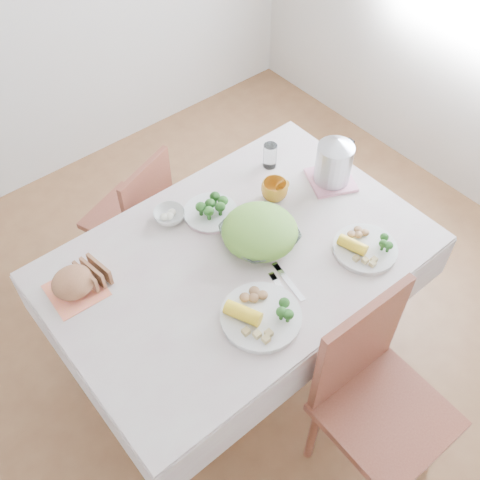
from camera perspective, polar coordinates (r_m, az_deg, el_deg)
floor at (r=2.88m, az=-0.05°, el=-11.10°), size 3.60×3.60×0.00m
dining_table at (r=2.56m, az=-0.06°, el=-6.97°), size 1.40×0.90×0.75m
tablecloth at (r=2.25m, az=-0.07°, el=-1.60°), size 1.50×1.00×0.01m
chair_near at (r=2.29m, az=14.60°, el=-16.99°), size 0.45×0.45×0.97m
chair_far at (r=2.90m, az=-11.56°, el=3.31°), size 0.47×0.47×0.81m
salad_bowl at (r=2.27m, az=1.99°, el=0.41°), size 0.31×0.31×0.07m
dinner_plate_left at (r=2.06m, az=2.14°, el=-7.83°), size 0.32×0.32×0.03m
dinner_plate_right at (r=2.31m, az=12.59°, el=-0.88°), size 0.28×0.28×0.02m
broccoli_plate at (r=2.39m, az=-3.00°, el=2.77°), size 0.30×0.30×0.02m
napkin at (r=2.23m, az=-16.31°, el=-4.92°), size 0.21×0.21×0.00m
bread_loaf at (r=2.19m, az=-16.62°, el=-4.06°), size 0.19×0.18×0.10m
fruit_bowl at (r=2.38m, az=-7.18°, el=2.50°), size 0.15×0.15×0.04m
yellow_mug at (r=2.44m, az=3.52°, el=5.05°), size 0.15×0.15×0.09m
glass_tumbler at (r=2.58m, az=3.07°, el=8.64°), size 0.07×0.07×0.12m
pink_tray at (r=2.57m, az=9.22°, el=6.05°), size 0.26×0.26×0.02m
electric_kettle at (r=2.49m, az=9.54°, el=7.94°), size 0.17×0.17×0.23m
fork_left at (r=2.17m, az=5.00°, el=-4.31°), size 0.06×0.20×0.00m
fork_right at (r=2.14m, az=4.46°, el=-5.35°), size 0.07×0.19×0.00m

